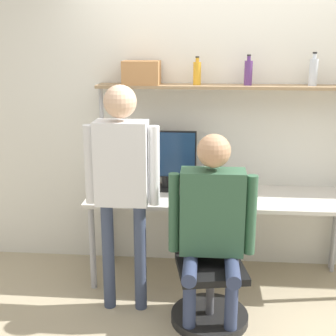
% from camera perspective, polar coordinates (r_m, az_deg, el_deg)
% --- Properties ---
extents(ground_plane, '(12.00, 12.00, 0.00)m').
position_cam_1_polar(ground_plane, '(3.86, 6.14, -15.45)').
color(ground_plane, tan).
extents(wall_back, '(8.00, 0.06, 2.70)m').
position_cam_1_polar(wall_back, '(4.06, 6.50, 6.44)').
color(wall_back, silver).
rests_on(wall_back, ground_plane).
extents(desk, '(2.16, 0.64, 0.74)m').
position_cam_1_polar(desk, '(3.88, 6.33, -4.32)').
color(desk, beige).
rests_on(desk, ground_plane).
extents(shelf_unit, '(2.05, 0.25, 1.62)m').
position_cam_1_polar(shelf_unit, '(3.88, 6.59, 6.94)').
color(shelf_unit, '#997A56').
rests_on(shelf_unit, ground_plane).
extents(monitor, '(0.52, 0.23, 0.50)m').
position_cam_1_polar(monitor, '(3.94, -0.31, 1.24)').
color(monitor, black).
rests_on(monitor, desk).
extents(laptop, '(0.32, 0.23, 0.23)m').
position_cam_1_polar(laptop, '(3.77, 5.94, -2.81)').
color(laptop, '#333338').
rests_on(laptop, desk).
extents(cell_phone, '(0.07, 0.15, 0.01)m').
position_cam_1_polar(cell_phone, '(3.76, 9.85, -3.93)').
color(cell_phone, silver).
rests_on(cell_phone, desk).
extents(office_chair, '(0.56, 0.56, 0.89)m').
position_cam_1_polar(office_chair, '(3.49, 5.04, -13.94)').
color(office_chair, black).
rests_on(office_chair, ground_plane).
extents(person_seated, '(0.60, 0.47, 1.38)m').
position_cam_1_polar(person_seated, '(3.22, 5.40, -5.93)').
color(person_seated, '#2D3856').
rests_on(person_seated, ground_plane).
extents(person_standing, '(0.54, 0.23, 1.68)m').
position_cam_1_polar(person_standing, '(3.31, -5.63, -0.46)').
color(person_standing, '#38425B').
rests_on(person_standing, ground_plane).
extents(bottle_amber, '(0.06, 0.06, 0.23)m').
position_cam_1_polar(bottle_amber, '(3.85, 3.57, 11.51)').
color(bottle_amber, gold).
rests_on(bottle_amber, shelf_unit).
extents(bottle_purple, '(0.07, 0.07, 0.24)m').
position_cam_1_polar(bottle_purple, '(3.86, 9.76, 11.43)').
color(bottle_purple, '#593372').
rests_on(bottle_purple, shelf_unit).
extents(bottle_clear, '(0.07, 0.07, 0.26)m').
position_cam_1_polar(bottle_clear, '(3.94, 17.30, 11.17)').
color(bottle_clear, silver).
rests_on(bottle_clear, shelf_unit).
extents(storage_box, '(0.30, 0.23, 0.19)m').
position_cam_1_polar(storage_box, '(3.89, -3.24, 11.54)').
color(storage_box, '#B27A47').
rests_on(storage_box, shelf_unit).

